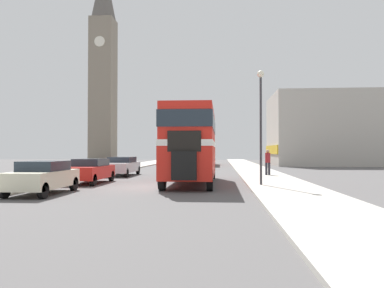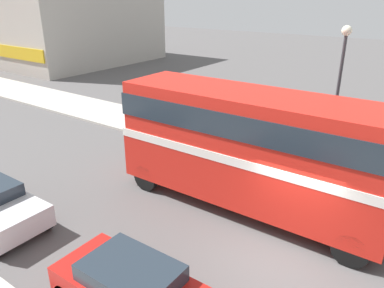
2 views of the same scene
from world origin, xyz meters
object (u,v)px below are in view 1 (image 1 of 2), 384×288
object	(u,v)px
pedestrian_walking	(268,161)
street_lamp	(261,110)
car_parked_near	(43,177)
car_parked_far	(122,166)
car_parked_mid	(90,170)
double_decker_bus	(192,140)
church_tower	(103,57)
bus_distant	(201,146)

from	to	relation	value
pedestrian_walking	street_lamp	size ratio (longest dim) A/B	0.31
car_parked_near	car_parked_far	world-z (taller)	car_parked_near
car_parked_mid	pedestrian_walking	world-z (taller)	pedestrian_walking
double_decker_bus	car_parked_mid	bearing A→B (deg)	-178.01
car_parked_far	street_lamp	world-z (taller)	street_lamp
double_decker_bus	car_parked_mid	size ratio (longest dim) A/B	2.26
pedestrian_walking	car_parked_near	bearing A→B (deg)	-132.98
car_parked_far	car_parked_near	bearing A→B (deg)	-91.13
double_decker_bus	church_tower	xyz separation A→B (m)	(-19.56, 45.08, 16.38)
car_parked_near	street_lamp	distance (m)	10.90
double_decker_bus	car_parked_far	size ratio (longest dim) A/B	2.04
car_parked_mid	street_lamp	xyz separation A→B (m)	(9.47, -1.44, 3.22)
bus_distant	car_parked_near	size ratio (longest dim) A/B	2.61
pedestrian_walking	street_lamp	world-z (taller)	street_lamp
car_parked_mid	car_parked_far	xyz separation A→B (m)	(0.05, 6.67, 0.00)
double_decker_bus	bus_distant	distance (m)	28.22
pedestrian_walking	church_tower	bearing A→B (deg)	122.31
bus_distant	car_parked_mid	xyz separation A→B (m)	(-4.93, -28.40, -1.74)
double_decker_bus	car_parked_near	size ratio (longest dim) A/B	2.40
street_lamp	pedestrian_walking	bearing A→B (deg)	80.42
pedestrian_walking	church_tower	world-z (taller)	church_tower
car_parked_mid	car_parked_far	distance (m)	6.67
bus_distant	car_parked_mid	distance (m)	28.88
car_parked_near	church_tower	xyz separation A→B (m)	(-13.58, 50.63, 18.08)
bus_distant	pedestrian_walking	distance (m)	22.77
car_parked_near	pedestrian_walking	bearing A→B (deg)	47.02
car_parked_mid	church_tower	xyz separation A→B (m)	(-13.77, 45.29, 18.08)
bus_distant	car_parked_mid	bearing A→B (deg)	-99.84
car_parked_far	pedestrian_walking	distance (m)	10.76
pedestrian_walking	bus_distant	bearing A→B (deg)	104.97
double_decker_bus	car_parked_near	xyz separation A→B (m)	(-5.99, -5.54, -1.70)
car_parked_near	church_tower	size ratio (longest dim) A/B	0.11
street_lamp	bus_distant	bearing A→B (deg)	98.65
double_decker_bus	bus_distant	size ratio (longest dim) A/B	0.92
car_parked_far	church_tower	xyz separation A→B (m)	(-13.82, 38.62, 18.08)
bus_distant	car_parked_near	xyz separation A→B (m)	(-5.12, -33.75, -1.74)
bus_distant	car_parked_far	distance (m)	22.35
church_tower	car_parked_near	bearing A→B (deg)	-74.99
bus_distant	street_lamp	distance (m)	30.23
double_decker_bus	church_tower	bearing A→B (deg)	113.46
double_decker_bus	car_parked_far	bearing A→B (deg)	131.65
car_parked_near	car_parked_mid	distance (m)	5.35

